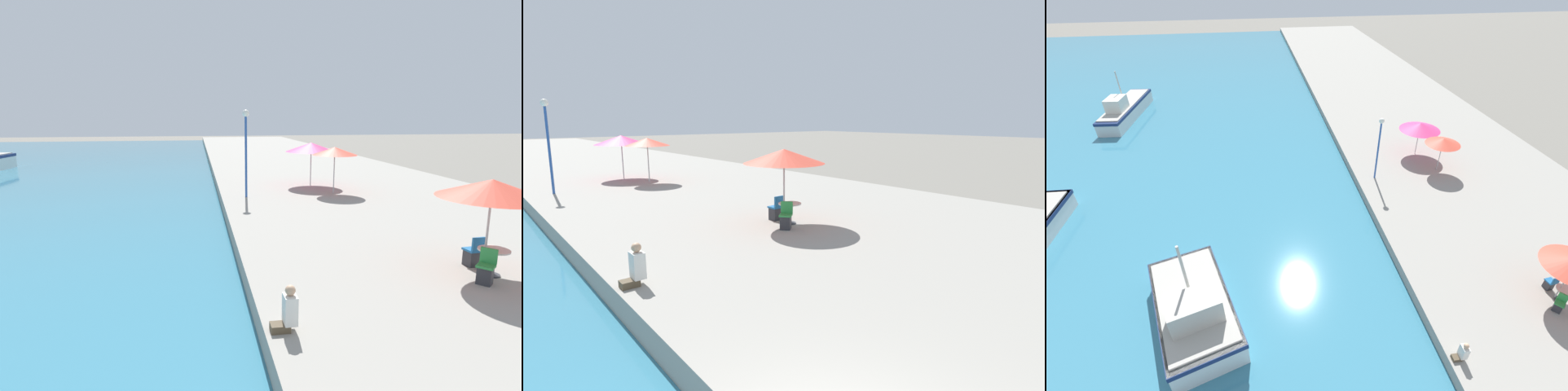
{
  "view_description": "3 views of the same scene",
  "coord_description": "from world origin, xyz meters",
  "views": [
    {
      "loc": [
        -1.23,
        -0.75,
        4.9
      ],
      "look_at": [
        1.5,
        16.59,
        1.44
      ],
      "focal_mm": 28.0,
      "sensor_mm": 36.0,
      "label": 1
    },
    {
      "loc": [
        -2.37,
        -2.06,
        4.28
      ],
      "look_at": [
        6.44,
        8.7,
        1.64
      ],
      "focal_mm": 28.0,
      "sensor_mm": 36.0,
      "label": 2
    },
    {
      "loc": [
        -6.8,
        -0.1,
        14.1
      ],
      "look_at": [
        -4.0,
        18.0,
        1.24
      ],
      "focal_mm": 24.0,
      "sensor_mm": 36.0,
      "label": 3
    }
  ],
  "objects": [
    {
      "name": "lamppost",
      "position": [
        1.31,
        20.35,
        3.73
      ],
      "size": [
        0.36,
        0.36,
        4.56
      ],
      "color": "#28519E",
      "rests_on": "quay_promenade"
    },
    {
      "name": "quay_promenade",
      "position": [
        8.0,
        37.0,
        0.32
      ],
      "size": [
        16.0,
        90.0,
        0.64
      ],
      "color": "gray",
      "rests_on": "ground_plane"
    },
    {
      "name": "cafe_table",
      "position": [
        6.57,
        8.54,
        1.17
      ],
      "size": [
        0.8,
        0.8,
        0.74
      ],
      "color": "#333338",
      "rests_on": "quay_promenade"
    },
    {
      "name": "cafe_umbrella_striped",
      "position": [
        5.69,
        23.39,
        3.0
      ],
      "size": [
        3.14,
        3.14,
        2.64
      ],
      "color": "#B7B7B7",
      "rests_on": "quay_promenade"
    },
    {
      "name": "cafe_chair_right",
      "position": [
        6.5,
        9.26,
        0.96
      ],
      "size": [
        0.44,
        0.47,
        0.91
      ],
      "rotation": [
        0.0,
        0.0,
        0.09
      ],
      "color": "#2D2D33",
      "rests_on": "quay_promenade"
    },
    {
      "name": "person_at_quay",
      "position": [
        0.48,
        6.59,
        1.06
      ],
      "size": [
        0.53,
        0.36,
        0.97
      ],
      "color": "brown",
      "rests_on": "quay_promenade"
    },
    {
      "name": "cafe_umbrella_white",
      "position": [
        6.28,
        20.75,
        2.98
      ],
      "size": [
        2.49,
        2.49,
        2.56
      ],
      "color": "#B7B7B7",
      "rests_on": "quay_promenade"
    },
    {
      "name": "cafe_umbrella_pink",
      "position": [
        6.44,
        8.7,
        3.01
      ],
      "size": [
        2.82,
        2.82,
        2.62
      ],
      "color": "#B7B7B7",
      "rests_on": "quay_promenade"
    },
    {
      "name": "cafe_chair_left",
      "position": [
        6.01,
        8.08,
        0.96
      ],
      "size": [
        0.59,
        0.58,
        0.91
      ],
      "rotation": [
        0.0,
        0.0,
        2.26
      ],
      "color": "#2D2D33",
      "rests_on": "quay_promenade"
    }
  ]
}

